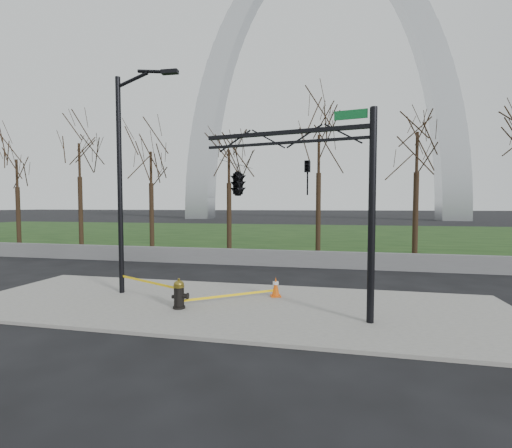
% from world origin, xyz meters
% --- Properties ---
extents(ground, '(500.00, 500.00, 0.00)m').
position_xyz_m(ground, '(0.00, 0.00, 0.00)').
color(ground, black).
rests_on(ground, ground).
extents(sidewalk, '(18.00, 6.00, 0.10)m').
position_xyz_m(sidewalk, '(0.00, 0.00, 0.05)').
color(sidewalk, slate).
rests_on(sidewalk, ground).
extents(grass_strip, '(120.00, 40.00, 0.06)m').
position_xyz_m(grass_strip, '(0.00, 30.00, 0.03)').
color(grass_strip, black).
rests_on(grass_strip, ground).
extents(guardrail, '(60.00, 0.30, 0.90)m').
position_xyz_m(guardrail, '(0.00, 8.00, 0.45)').
color(guardrail, '#59595B').
rests_on(guardrail, ground).
extents(gateway_arch, '(66.00, 6.00, 65.00)m').
position_xyz_m(gateway_arch, '(0.00, 75.00, 32.50)').
color(gateway_arch, silver).
rests_on(gateway_arch, ground).
extents(tree_row, '(45.00, 4.00, 8.58)m').
position_xyz_m(tree_row, '(-0.50, 12.00, 4.29)').
color(tree_row, black).
rests_on(tree_row, ground).
extents(fire_hydrant, '(0.59, 0.39, 0.95)m').
position_xyz_m(fire_hydrant, '(-1.41, -0.84, 0.54)').
color(fire_hydrant, black).
rests_on(fire_hydrant, sidewalk).
extents(traffic_cone, '(0.45, 0.45, 0.69)m').
position_xyz_m(traffic_cone, '(1.34, 1.23, 0.44)').
color(traffic_cone, '#F45B0C').
rests_on(traffic_cone, sidewalk).
extents(street_light, '(2.39, 0.30, 8.21)m').
position_xyz_m(street_light, '(-4.13, 0.60, 4.69)').
color(street_light, black).
rests_on(street_light, ground).
extents(traffic_signal_mast, '(5.05, 2.54, 6.00)m').
position_xyz_m(traffic_signal_mast, '(1.14, -0.48, 4.15)').
color(traffic_signal_mast, black).
rests_on(traffic_signal_mast, ground).
extents(caution_tape, '(5.71, 2.08, 0.48)m').
position_xyz_m(caution_tape, '(-1.42, 0.04, 0.52)').
color(caution_tape, yellow).
rests_on(caution_tape, ground).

